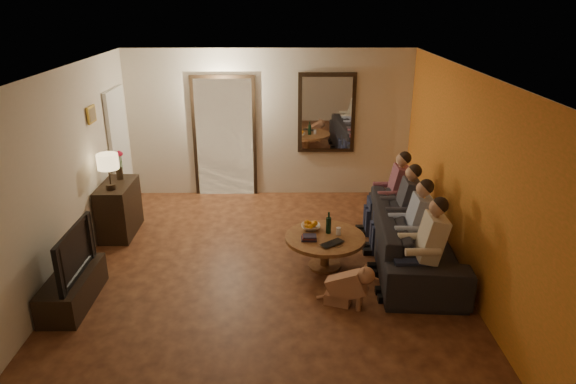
{
  "coord_description": "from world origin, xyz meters",
  "views": [
    {
      "loc": [
        0.24,
        -5.87,
        3.43
      ],
      "look_at": [
        0.3,
        0.3,
        1.05
      ],
      "focal_mm": 32.0,
      "sensor_mm": 36.0,
      "label": 1
    }
  ],
  "objects_px": {
    "coffee_table": "(325,251)",
    "laptop": "(335,245)",
    "tv": "(66,252)",
    "dresser": "(119,209)",
    "bowl": "(311,227)",
    "sofa": "(413,237)",
    "person_a": "(425,253)",
    "person_d": "(394,197)",
    "tv_stand": "(73,289)",
    "dog": "(347,284)",
    "wine_bottle": "(329,222)",
    "table_lamp": "(109,172)",
    "person_b": "(412,231)",
    "person_c": "(402,213)"
  },
  "relations": [
    {
      "from": "coffee_table",
      "to": "laptop",
      "type": "height_order",
      "value": "laptop"
    },
    {
      "from": "tv",
      "to": "laptop",
      "type": "distance_m",
      "value": 3.2
    },
    {
      "from": "dresser",
      "to": "bowl",
      "type": "xyz_separation_m",
      "value": [
        2.86,
        -0.85,
        0.08
      ]
    },
    {
      "from": "tv",
      "to": "sofa",
      "type": "distance_m",
      "value": 4.36
    },
    {
      "from": "coffee_table",
      "to": "tv",
      "type": "bearing_deg",
      "value": -164.44
    },
    {
      "from": "person_a",
      "to": "person_d",
      "type": "xyz_separation_m",
      "value": [
        0.0,
        1.8,
        0.0
      ]
    },
    {
      "from": "tv",
      "to": "person_a",
      "type": "xyz_separation_m",
      "value": [
        4.14,
        0.08,
        -0.07
      ]
    },
    {
      "from": "tv_stand",
      "to": "dog",
      "type": "bearing_deg",
      "value": -1.39
    },
    {
      "from": "coffee_table",
      "to": "laptop",
      "type": "xyz_separation_m",
      "value": [
        0.1,
        -0.28,
        0.24
      ]
    },
    {
      "from": "tv",
      "to": "wine_bottle",
      "type": "distance_m",
      "value": 3.23
    },
    {
      "from": "dresser",
      "to": "person_d",
      "type": "height_order",
      "value": "person_d"
    },
    {
      "from": "table_lamp",
      "to": "person_b",
      "type": "distance_m",
      "value": 4.29
    },
    {
      "from": "tv_stand",
      "to": "person_c",
      "type": "xyz_separation_m",
      "value": [
        4.14,
        1.28,
        0.41
      ]
    },
    {
      "from": "tv_stand",
      "to": "wine_bottle",
      "type": "distance_m",
      "value": 3.26
    },
    {
      "from": "sofa",
      "to": "coffee_table",
      "type": "xyz_separation_m",
      "value": [
        -1.2,
        -0.13,
        -0.15
      ]
    },
    {
      "from": "dresser",
      "to": "coffee_table",
      "type": "relative_size",
      "value": 0.85
    },
    {
      "from": "wine_bottle",
      "to": "laptop",
      "type": "xyz_separation_m",
      "value": [
        0.05,
        -0.38,
        -0.14
      ]
    },
    {
      "from": "tv",
      "to": "laptop",
      "type": "height_order",
      "value": "tv"
    },
    {
      "from": "dog",
      "to": "tv",
      "type": "bearing_deg",
      "value": -161.68
    },
    {
      "from": "tv_stand",
      "to": "tv",
      "type": "bearing_deg",
      "value": 0.0
    },
    {
      "from": "coffee_table",
      "to": "laptop",
      "type": "distance_m",
      "value": 0.38
    },
    {
      "from": "person_c",
      "to": "laptop",
      "type": "bearing_deg",
      "value": -144.74
    },
    {
      "from": "tv",
      "to": "person_b",
      "type": "distance_m",
      "value": 4.2
    },
    {
      "from": "table_lamp",
      "to": "tv_stand",
      "type": "relative_size",
      "value": 0.48
    },
    {
      "from": "person_c",
      "to": "wine_bottle",
      "type": "height_order",
      "value": "person_c"
    },
    {
      "from": "person_a",
      "to": "person_b",
      "type": "height_order",
      "value": "same"
    },
    {
      "from": "person_b",
      "to": "coffee_table",
      "type": "distance_m",
      "value": 1.18
    },
    {
      "from": "tv",
      "to": "tv_stand",
      "type": "bearing_deg",
      "value": 0.0
    },
    {
      "from": "coffee_table",
      "to": "wine_bottle",
      "type": "relative_size",
      "value": 3.42
    },
    {
      "from": "dog",
      "to": "wine_bottle",
      "type": "xyz_separation_m",
      "value": [
        -0.13,
        1.03,
        0.32
      ]
    },
    {
      "from": "table_lamp",
      "to": "dog",
      "type": "bearing_deg",
      "value": -28.89
    },
    {
      "from": "tv",
      "to": "table_lamp",
      "type": "bearing_deg",
      "value": 0.0
    },
    {
      "from": "person_b",
      "to": "person_a",
      "type": "bearing_deg",
      "value": -90.0
    },
    {
      "from": "laptop",
      "to": "sofa",
      "type": "bearing_deg",
      "value": -17.4
    },
    {
      "from": "sofa",
      "to": "person_a",
      "type": "xyz_separation_m",
      "value": [
        -0.1,
        -0.9,
        0.23
      ]
    },
    {
      "from": "person_c",
      "to": "dog",
      "type": "distance_m",
      "value": 1.67
    },
    {
      "from": "dresser",
      "to": "laptop",
      "type": "height_order",
      "value": "dresser"
    },
    {
      "from": "dresser",
      "to": "person_c",
      "type": "relative_size",
      "value": 0.75
    },
    {
      "from": "tv_stand",
      "to": "laptop",
      "type": "bearing_deg",
      "value": 10.23
    },
    {
      "from": "bowl",
      "to": "wine_bottle",
      "type": "xyz_separation_m",
      "value": [
        0.23,
        -0.12,
        0.12
      ]
    },
    {
      "from": "person_a",
      "to": "tv",
      "type": "bearing_deg",
      "value": -178.95
    },
    {
      "from": "sofa",
      "to": "person_c",
      "type": "bearing_deg",
      "value": 22.79
    },
    {
      "from": "dresser",
      "to": "bowl",
      "type": "relative_size",
      "value": 3.48
    },
    {
      "from": "person_b",
      "to": "coffee_table",
      "type": "bearing_deg",
      "value": 171.19
    },
    {
      "from": "person_c",
      "to": "dog",
      "type": "height_order",
      "value": "person_c"
    },
    {
      "from": "bowl",
      "to": "laptop",
      "type": "relative_size",
      "value": 0.79
    },
    {
      "from": "table_lamp",
      "to": "person_a",
      "type": "relative_size",
      "value": 0.45
    },
    {
      "from": "table_lamp",
      "to": "tv_stand",
      "type": "bearing_deg",
      "value": -90.0
    },
    {
      "from": "wine_bottle",
      "to": "laptop",
      "type": "distance_m",
      "value": 0.41
    },
    {
      "from": "tv_stand",
      "to": "wine_bottle",
      "type": "bearing_deg",
      "value": 17.03
    }
  ]
}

